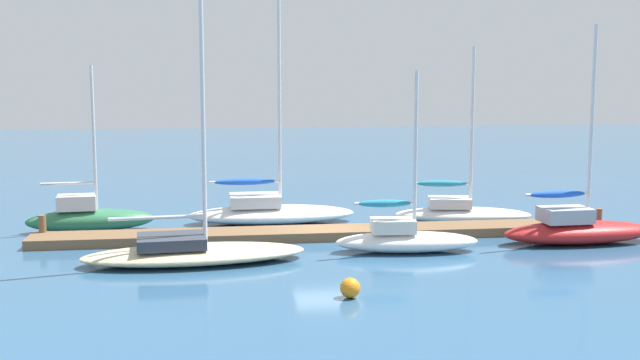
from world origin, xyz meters
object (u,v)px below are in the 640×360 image
Objects in this scene: sailboat_4 at (461,211)px; sailboat_0 at (89,217)px; sailboat_5 at (577,228)px; sailboat_2 at (269,211)px; sailboat_1 at (192,249)px; mooring_buoy_orange at (350,288)px; sailboat_3 at (405,238)px.

sailboat_0 is at bearing -171.07° from sailboat_4.
sailboat_5 reaches higher than sailboat_4.
sailboat_0 is 7.42m from sailboat_2.
sailboat_2 is (7.38, 0.79, -0.06)m from sailboat_0.
sailboat_1 is 1.64× the size of sailboat_4.
sailboat_0 is 0.90× the size of sailboat_4.
sailboat_0 is 0.55× the size of sailboat_1.
mooring_buoy_orange is (4.60, -4.88, -0.18)m from sailboat_1.
sailboat_4 is 0.91× the size of sailboat_5.
sailboat_1 reaches higher than sailboat_3.
sailboat_0 is at bearing -173.67° from sailboat_2.
mooring_buoy_orange is at bearing -55.34° from sailboat_0.
sailboat_5 is at bearing -46.64° from sailboat_4.
sailboat_1 is at bearing 133.31° from mooring_buoy_orange.
sailboat_2 is 11.70m from mooring_buoy_orange.
sailboat_2 reaches higher than mooring_buoy_orange.
sailboat_3 is 6.25m from mooring_buoy_orange.
sailboat_4 is (11.28, 5.74, 0.02)m from sailboat_1.
sailboat_2 is 1.17× the size of sailboat_5.
sailboat_1 is 1.88× the size of sailboat_3.
mooring_buoy_orange is at bearing -51.15° from sailboat_1.
sailboat_1 reaches higher than sailboat_5.
sailboat_3 is at bearing -116.36° from sailboat_4.
mooring_buoy_orange is (-2.95, -5.50, -0.23)m from sailboat_3.
sailboat_1 reaches higher than mooring_buoy_orange.
sailboat_3 is (11.80, -5.32, -0.07)m from sailboat_0.
sailboat_3 is at bearing 61.76° from mooring_buoy_orange.
sailboat_1 is at bearing -177.69° from sailboat_5.
sailboat_1 is 7.42m from sailboat_2.
sailboat_4 is 12.55m from mooring_buoy_orange.
sailboat_3 is at bearing -177.89° from sailboat_5.
sailboat_1 is 12.65m from sailboat_4.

